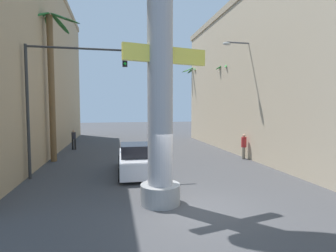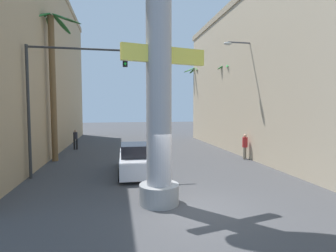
% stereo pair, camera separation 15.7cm
% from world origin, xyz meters
% --- Properties ---
extents(ground_plane, '(90.12, 90.12, 0.00)m').
position_xyz_m(ground_plane, '(0.00, 10.00, 0.00)').
color(ground_plane, '#424244').
extents(building_left, '(7.74, 26.84, 13.31)m').
position_xyz_m(building_left, '(-10.53, 13.34, 6.66)').
color(building_left, tan).
rests_on(building_left, ground).
extents(building_right, '(8.98, 27.62, 11.43)m').
position_xyz_m(building_right, '(10.53, 7.15, 5.73)').
color(building_right, '#C6B293').
rests_on(building_right, ground).
extents(neon_sign_pole, '(3.38, 1.40, 10.40)m').
position_xyz_m(neon_sign_pole, '(-1.01, 0.82, 4.61)').
color(neon_sign_pole, '#9E9EA3').
rests_on(neon_sign_pole, ground).
extents(street_lamp, '(2.31, 0.28, 7.76)m').
position_xyz_m(street_lamp, '(6.23, 7.90, 4.63)').
color(street_lamp, '#59595E').
rests_on(street_lamp, ground).
extents(traffic_light_mast, '(5.41, 0.32, 6.34)m').
position_xyz_m(traffic_light_mast, '(-4.95, 5.29, 4.46)').
color(traffic_light_mast, '#333333').
rests_on(traffic_light_mast, ground).
extents(car_lead, '(2.13, 4.70, 1.56)m').
position_xyz_m(car_lead, '(-1.37, 5.40, 0.70)').
color(car_lead, black).
rests_on(car_lead, ground).
extents(palm_tree_far_right, '(3.16, 3.15, 8.11)m').
position_xyz_m(palm_tree_far_right, '(6.48, 20.55, 5.05)').
color(palm_tree_far_right, brown).
rests_on(palm_tree_far_right, ground).
extents(palm_tree_mid_left, '(3.48, 3.15, 9.24)m').
position_xyz_m(palm_tree_mid_left, '(-6.34, 9.45, 5.69)').
color(palm_tree_mid_left, brown).
rests_on(palm_tree_mid_left, ground).
extents(palm_tree_mid_right, '(2.54, 2.52, 7.27)m').
position_xyz_m(palm_tree_mid_right, '(6.92, 12.12, 4.18)').
color(palm_tree_mid_right, brown).
rests_on(palm_tree_mid_right, ground).
extents(pedestrian_far_left, '(0.34, 0.34, 1.63)m').
position_xyz_m(pedestrian_far_left, '(-5.80, 14.16, 0.95)').
color(pedestrian_far_left, black).
rests_on(pedestrian_far_left, ground).
extents(pedestrian_mid_right, '(0.48, 0.48, 1.67)m').
position_xyz_m(pedestrian_mid_right, '(5.85, 7.75, 0.97)').
color(pedestrian_mid_right, gray).
rests_on(pedestrian_mid_right, ground).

